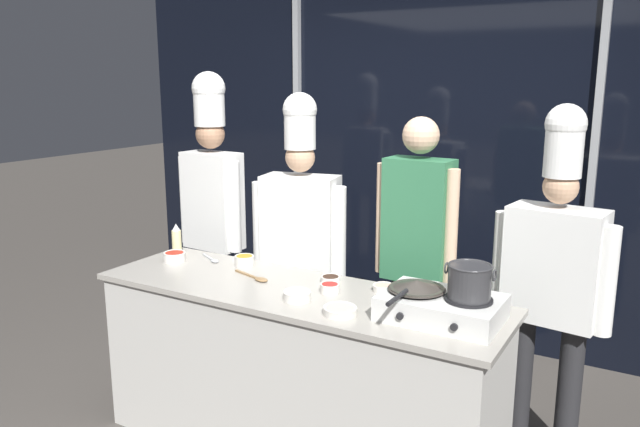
{
  "coord_description": "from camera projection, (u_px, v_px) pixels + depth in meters",
  "views": [
    {
      "loc": [
        1.62,
        -2.53,
        1.96
      ],
      "look_at": [
        0.0,
        0.25,
        1.25
      ],
      "focal_mm": 35.0,
      "sensor_mm": 36.0,
      "label": 1
    }
  ],
  "objects": [
    {
      "name": "demo_counter",
      "position": [
        296.0,
        372.0,
        3.26
      ],
      "size": [
        2.17,
        0.65,
        0.9
      ],
      "color": "beige",
      "rests_on": "ground_plane"
    },
    {
      "name": "window_wall_back",
      "position": [
        429.0,
        160.0,
        4.65
      ],
      "size": [
        5.33,
        0.09,
        2.7
      ],
      "color": "black",
      "rests_on": "ground_plane"
    },
    {
      "name": "chef_line",
      "position": [
        554.0,
        268.0,
        3.16
      ],
      "size": [
        0.61,
        0.3,
        1.84
      ],
      "rotation": [
        0.0,
        0.0,
        3.01
      ],
      "color": "#232326",
      "rests_on": "ground_plane"
    },
    {
      "name": "prep_bowl_soy_glaze",
      "position": [
        331.0,
        279.0,
        3.27
      ],
      "size": [
        0.1,
        0.1,
        0.04
      ],
      "color": "silver",
      "rests_on": "demo_counter"
    },
    {
      "name": "stock_pot",
      "position": [
        470.0,
        281.0,
        2.68
      ],
      "size": [
        0.22,
        0.19,
        0.15
      ],
      "color": "#333335",
      "rests_on": "portable_stove"
    },
    {
      "name": "person_guest",
      "position": [
        417.0,
        238.0,
        3.46
      ],
      "size": [
        0.48,
        0.21,
        1.75
      ],
      "rotation": [
        0.0,
        0.0,
        3.08
      ],
      "color": "#232326",
      "rests_on": "ground_plane"
    },
    {
      "name": "prep_bowl_shrimp",
      "position": [
        384.0,
        287.0,
        3.14
      ],
      "size": [
        0.11,
        0.11,
        0.04
      ],
      "color": "silver",
      "rests_on": "demo_counter"
    },
    {
      "name": "frying_pan",
      "position": [
        417.0,
        285.0,
        2.81
      ],
      "size": [
        0.26,
        0.45,
        0.04
      ],
      "color": "#38332D",
      "rests_on": "portable_stove"
    },
    {
      "name": "prep_bowl_chicken",
      "position": [
        340.0,
        310.0,
        2.83
      ],
      "size": [
        0.16,
        0.16,
        0.04
      ],
      "color": "silver",
      "rests_on": "demo_counter"
    },
    {
      "name": "prep_bowl_noodles",
      "position": [
        297.0,
        295.0,
        3.01
      ],
      "size": [
        0.14,
        0.14,
        0.05
      ],
      "color": "silver",
      "rests_on": "demo_counter"
    },
    {
      "name": "chef_sous",
      "position": [
        300.0,
        227.0,
        3.85
      ],
      "size": [
        0.6,
        0.32,
        1.87
      ],
      "rotation": [
        0.0,
        0.0,
        3.33
      ],
      "color": "#232326",
      "rests_on": "ground_plane"
    },
    {
      "name": "prep_bowl_bell_pepper",
      "position": [
        330.0,
        287.0,
        3.12
      ],
      "size": [
        0.1,
        0.1,
        0.05
      ],
      "color": "silver",
      "rests_on": "demo_counter"
    },
    {
      "name": "squeeze_bottle_oil",
      "position": [
        177.0,
        239.0,
        3.8
      ],
      "size": [
        0.06,
        0.06,
        0.19
      ],
      "color": "beige",
      "rests_on": "demo_counter"
    },
    {
      "name": "serving_spoon_slotted",
      "position": [
        213.0,
        260.0,
        3.66
      ],
      "size": [
        0.2,
        0.12,
        0.02
      ],
      "color": "#B2B5BA",
      "rests_on": "demo_counter"
    },
    {
      "name": "prep_bowl_chili_flakes",
      "position": [
        175.0,
        256.0,
        3.65
      ],
      "size": [
        0.13,
        0.13,
        0.06
      ],
      "color": "silver",
      "rests_on": "demo_counter"
    },
    {
      "name": "prep_bowl_carrots",
      "position": [
        244.0,
        260.0,
        3.57
      ],
      "size": [
        0.11,
        0.11,
        0.06
      ],
      "color": "silver",
      "rests_on": "demo_counter"
    },
    {
      "name": "serving_spoon_solid",
      "position": [
        257.0,
        278.0,
        3.32
      ],
      "size": [
        0.27,
        0.11,
        0.02
      ],
      "color": "olive",
      "rests_on": "demo_counter"
    },
    {
      "name": "chef_head",
      "position": [
        212.0,
        194.0,
        4.21
      ],
      "size": [
        0.52,
        0.23,
        1.99
      ],
      "rotation": [
        0.0,
        0.0,
        3.09
      ],
      "color": "#2D3856",
      "rests_on": "ground_plane"
    },
    {
      "name": "portable_stove",
      "position": [
        442.0,
        307.0,
        2.77
      ],
      "size": [
        0.52,
        0.38,
        0.12
      ],
      "color": "silver",
      "rests_on": "demo_counter"
    }
  ]
}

